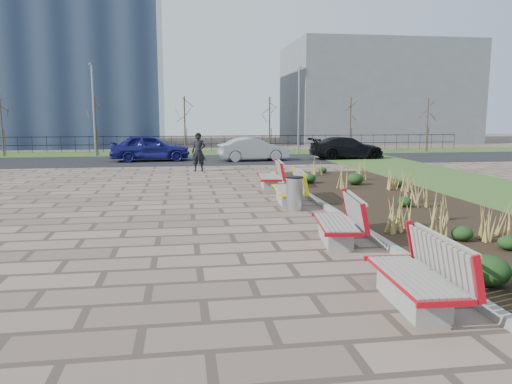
{
  "coord_description": "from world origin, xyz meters",
  "views": [
    {
      "loc": [
        -0.28,
        -8.85,
        2.75
      ],
      "look_at": [
        1.5,
        3.0,
        0.9
      ],
      "focal_mm": 35.0,
      "sensor_mm": 36.0,
      "label": 1
    }
  ],
  "objects": [
    {
      "name": "bench_c",
      "position": [
        3.0,
        6.36,
        0.5
      ],
      "size": [
        1.05,
        2.16,
        1.0
      ],
      "primitive_type": null,
      "rotation": [
        0.0,
        0.0,
        -0.07
      ],
      "color": "yellow",
      "rests_on": "ground"
    },
    {
      "name": "pedestrian",
      "position": [
        0.57,
        15.9,
        0.96
      ],
      "size": [
        0.79,
        0.61,
        1.91
      ],
      "primitive_type": "imported",
      "rotation": [
        0.0,
        0.0,
        -0.25
      ],
      "color": "black",
      "rests_on": "ground"
    },
    {
      "name": "railing_fence",
      "position": [
        0.0,
        29.5,
        0.64
      ],
      "size": [
        44.0,
        0.1,
        1.2
      ],
      "primitive_type": null,
      "color": "black",
      "rests_on": "grass_verge_far"
    },
    {
      "name": "tree_f",
      "position": [
        18.0,
        26.5,
        2.04
      ],
      "size": [
        1.4,
        1.4,
        4.0
      ],
      "primitive_type": null,
      "color": "#4C3D2D",
      "rests_on": "grass_verge_far"
    },
    {
      "name": "bench_d",
      "position": [
        3.0,
        9.65,
        0.5
      ],
      "size": [
        1.08,
        2.17,
        1.0
      ],
      "primitive_type": null,
      "rotation": [
        0.0,
        0.0,
        -0.09
      ],
      "color": "red",
      "rests_on": "ground"
    },
    {
      "name": "tree_b",
      "position": [
        -6.0,
        26.5,
        2.04
      ],
      "size": [
        1.4,
        1.4,
        4.0
      ],
      "primitive_type": null,
      "color": "#4C3D2D",
      "rests_on": "grass_verge_far"
    },
    {
      "name": "tree_c",
      "position": [
        0.0,
        26.5,
        2.04
      ],
      "size": [
        1.4,
        1.4,
        4.0
      ],
      "primitive_type": null,
      "color": "#4C3D2D",
      "rests_on": "grass_verge_far"
    },
    {
      "name": "ground",
      "position": [
        0.0,
        0.0,
        0.0
      ],
      "size": [
        120.0,
        120.0,
        0.0
      ],
      "primitive_type": "plane",
      "color": "#7C6555",
      "rests_on": "ground"
    },
    {
      "name": "planting_bed",
      "position": [
        6.25,
        5.0,
        0.05
      ],
      "size": [
        4.5,
        18.0,
        0.1
      ],
      "primitive_type": "cube",
      "color": "black",
      "rests_on": "ground"
    },
    {
      "name": "tree_a",
      "position": [
        -12.0,
        26.5,
        2.04
      ],
      "size": [
        1.4,
        1.4,
        4.0
      ],
      "primitive_type": null,
      "color": "#4C3D2D",
      "rests_on": "grass_verge_far"
    },
    {
      "name": "road",
      "position": [
        0.0,
        22.0,
        0.01
      ],
      "size": [
        80.0,
        7.0,
        0.02
      ],
      "primitive_type": "cube",
      "color": "black",
      "rests_on": "ground"
    },
    {
      "name": "tree_d",
      "position": [
        6.0,
        26.5,
        2.04
      ],
      "size": [
        1.4,
        1.4,
        4.0
      ],
      "primitive_type": null,
      "color": "#4C3D2D",
      "rests_on": "grass_verge_far"
    },
    {
      "name": "lamp_east",
      "position": [
        8.0,
        26.0,
        3.04
      ],
      "size": [
        0.24,
        0.6,
        6.0
      ],
      "primitive_type": null,
      "color": "gray",
      "rests_on": "grass_verge_far"
    },
    {
      "name": "car_black",
      "position": [
        10.09,
        21.52,
        0.71
      ],
      "size": [
        4.88,
        2.3,
        1.37
      ],
      "primitive_type": "imported",
      "rotation": [
        0.0,
        0.0,
        1.65
      ],
      "color": "black",
      "rests_on": "road"
    },
    {
      "name": "planting_curb",
      "position": [
        3.92,
        5.0,
        0.07
      ],
      "size": [
        0.16,
        18.0,
        0.15
      ],
      "primitive_type": "cube",
      "color": "gray",
      "rests_on": "ground"
    },
    {
      "name": "bench_a",
      "position": [
        3.0,
        -2.32,
        0.5
      ],
      "size": [
        0.99,
        2.14,
        1.0
      ],
      "primitive_type": null,
      "rotation": [
        0.0,
        0.0,
        -0.05
      ],
      "color": "red",
      "rests_on": "ground"
    },
    {
      "name": "litter_bin",
      "position": [
        2.96,
        5.16,
        0.49
      ],
      "size": [
        0.48,
        0.48,
        0.97
      ],
      "primitive_type": "cylinder",
      "color": "#B2B2B7",
      "rests_on": "ground"
    },
    {
      "name": "lamp_west",
      "position": [
        -6.0,
        26.0,
        3.04
      ],
      "size": [
        0.24,
        0.6,
        6.0
      ],
      "primitive_type": null,
      "color": "gray",
      "rests_on": "grass_verge_far"
    },
    {
      "name": "bench_b",
      "position": [
        3.0,
        1.36,
        0.5
      ],
      "size": [
        1.18,
        2.2,
        1.0
      ],
      "primitive_type": null,
      "rotation": [
        0.0,
        0.0,
        -0.14
      ],
      "color": "#AD0B18",
      "rests_on": "ground"
    },
    {
      "name": "car_silver",
      "position": [
        4.05,
        21.04,
        0.72
      ],
      "size": [
        4.35,
        1.92,
        1.39
      ],
      "primitive_type": "imported",
      "rotation": [
        0.0,
        0.0,
        1.68
      ],
      "color": "#979A9E",
      "rests_on": "road"
    },
    {
      "name": "car_blue",
      "position": [
        -2.13,
        21.82,
        0.82
      ],
      "size": [
        4.86,
        2.29,
        1.61
      ],
      "primitive_type": "imported",
      "rotation": [
        0.0,
        0.0,
        1.66
      ],
      "color": "navy",
      "rests_on": "road"
    },
    {
      "name": "grass_verge_far",
      "position": [
        0.0,
        28.0,
        0.02
      ],
      "size": [
        80.0,
        5.0,
        0.04
      ],
      "primitive_type": "cube",
      "color": "#33511E",
      "rests_on": "ground"
    },
    {
      "name": "building_grey",
      "position": [
        20.0,
        42.0,
        5.0
      ],
      "size": [
        18.0,
        12.0,
        10.0
      ],
      "primitive_type": "cube",
      "color": "slate",
      "rests_on": "ground"
    },
    {
      "name": "tree_e",
      "position": [
        12.0,
        26.5,
        2.04
      ],
      "size": [
        1.4,
        1.4,
        4.0
      ],
      "primitive_type": null,
      "color": "#4C3D2D",
      "rests_on": "grass_verge_far"
    }
  ]
}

